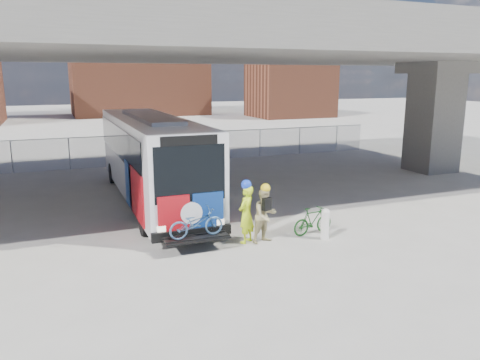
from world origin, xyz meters
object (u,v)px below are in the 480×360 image
bus (151,152)px  cyclist_tan (265,215)px  bollard (325,223)px  bike_parked (313,221)px  cyclist_hivis (246,212)px

bus → cyclist_tan: 7.04m
bus → bollard: bus is taller
bus → bike_parked: bus is taller
bike_parked → bus: bearing=25.2°
bus → cyclist_hivis: 6.65m
bollard → cyclist_hivis: 2.65m
bollard → cyclist_tan: size_ratio=0.54×
bollard → cyclist_hivis: (-2.52, 0.68, 0.44)m
cyclist_tan → bollard: bearing=-29.0°
cyclist_hivis → cyclist_tan: (0.57, -0.22, -0.08)m
cyclist_hivis → cyclist_tan: size_ratio=1.06×
bus → cyclist_tan: size_ratio=6.63×
cyclist_tan → bike_parked: (1.83, 0.11, -0.45)m
bus → cyclist_hivis: bearing=-74.7°
cyclist_hivis → bollard: bearing=126.9°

